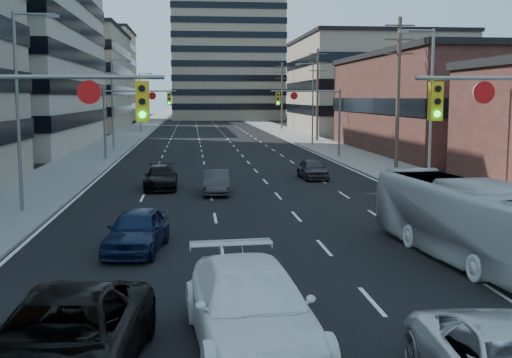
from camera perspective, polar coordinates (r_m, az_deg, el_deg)
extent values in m
cube|color=black|center=(139.79, -4.64, 5.08)|extent=(18.00, 300.00, 0.02)
cube|color=slate|center=(140.03, -9.37, 5.03)|extent=(5.00, 300.00, 0.15)
cube|color=slate|center=(140.49, 0.07, 5.14)|extent=(5.00, 300.00, 0.15)
cube|color=gray|center=(111.73, -16.90, 8.35)|extent=(20.00, 30.00, 16.00)
cube|color=#472119|center=(65.41, 18.52, 6.22)|extent=(20.00, 30.00, 9.00)
cube|color=gray|center=(101.56, 10.22, 8.12)|extent=(22.00, 28.00, 14.00)
cube|color=#ADA089|center=(151.84, -15.51, 8.78)|extent=(24.00, 24.00, 20.00)
cube|color=gray|center=(143.94, 8.29, 7.47)|extent=(22.00, 22.00, 12.00)
cylinder|color=slate|center=(18.11, -18.59, 8.60)|extent=(6.50, 0.12, 0.12)
cube|color=gold|center=(17.71, -10.06, 6.80)|extent=(0.35, 0.28, 1.10)
cylinder|color=black|center=(17.55, -10.12, 7.94)|extent=(0.18, 0.06, 0.18)
cylinder|color=black|center=(17.55, -10.10, 6.80)|extent=(0.18, 0.06, 0.18)
cylinder|color=#0CE526|center=(17.56, -10.07, 5.66)|extent=(0.18, 0.06, 0.18)
cylinder|color=white|center=(17.84, -14.61, 7.49)|extent=(0.64, 0.06, 0.64)
cube|color=gold|center=(18.96, 15.67, 6.67)|extent=(0.35, 0.28, 1.10)
cylinder|color=black|center=(18.82, 15.89, 7.72)|extent=(0.18, 0.06, 0.18)
cylinder|color=black|center=(18.81, 15.85, 6.66)|extent=(0.18, 0.06, 0.18)
cylinder|color=#0CE526|center=(18.82, 15.81, 5.59)|extent=(0.18, 0.06, 0.18)
cylinder|color=white|center=(19.49, 19.59, 7.26)|extent=(0.64, 0.06, 0.64)
cylinder|color=slate|center=(55.18, -13.31, 4.71)|extent=(0.18, 0.18, 6.00)
cylinder|color=slate|center=(54.83, -10.26, 7.71)|extent=(6.00, 0.12, 0.12)
cube|color=gold|center=(54.69, -7.72, 7.08)|extent=(0.35, 0.28, 1.10)
cylinder|color=black|center=(54.53, -7.73, 7.44)|extent=(0.18, 0.06, 0.18)
cylinder|color=black|center=(54.53, -7.73, 7.08)|extent=(0.18, 0.06, 0.18)
cylinder|color=#0CE526|center=(54.54, -7.72, 6.71)|extent=(0.18, 0.06, 0.18)
cylinder|color=white|center=(54.73, -9.20, 7.31)|extent=(0.64, 0.06, 0.64)
cylinder|color=slate|center=(56.19, 7.42, 4.89)|extent=(0.18, 0.18, 6.00)
cylinder|color=slate|center=(55.54, 4.43, 7.79)|extent=(6.00, 0.12, 0.12)
cube|color=gold|center=(55.16, 1.95, 7.14)|extent=(0.35, 0.28, 1.10)
cylinder|color=black|center=(55.00, 1.97, 7.50)|extent=(0.18, 0.06, 0.18)
cylinder|color=black|center=(55.00, 1.97, 7.14)|extent=(0.18, 0.06, 0.18)
cylinder|color=#0CE526|center=(55.01, 1.97, 6.77)|extent=(0.18, 0.06, 0.18)
cylinder|color=white|center=(55.34, 3.40, 7.39)|extent=(0.64, 0.06, 0.64)
cylinder|color=#4C3D2D|center=(48.06, 12.51, 7.37)|extent=(0.28, 0.28, 11.00)
cube|color=#4C3D2D|center=(48.34, 12.68, 13.19)|extent=(2.20, 0.10, 0.10)
cube|color=#4C3D2D|center=(48.24, 12.64, 12.01)|extent=(2.20, 0.10, 0.10)
cube|color=#4C3D2D|center=(48.17, 12.61, 10.82)|extent=(2.20, 0.10, 0.10)
cylinder|color=#4C3D2D|center=(77.14, 5.48, 7.40)|extent=(0.28, 0.28, 11.00)
cube|color=#4C3D2D|center=(77.31, 5.53, 11.03)|extent=(2.20, 0.10, 0.10)
cube|color=#4C3D2D|center=(77.25, 5.52, 10.29)|extent=(2.20, 0.10, 0.10)
cube|color=#4C3D2D|center=(77.20, 5.51, 9.55)|extent=(2.20, 0.10, 0.10)
cylinder|color=#4C3D2D|center=(106.72, 2.32, 7.38)|extent=(0.28, 0.28, 11.00)
cube|color=#4C3D2D|center=(106.85, 2.34, 10.00)|extent=(2.20, 0.10, 0.10)
cube|color=#4C3D2D|center=(106.80, 2.33, 9.47)|extent=(2.20, 0.10, 0.10)
cube|color=#4C3D2D|center=(106.77, 2.33, 8.93)|extent=(2.20, 0.10, 0.10)
cylinder|color=slate|center=(30.66, -20.42, 5.39)|extent=(0.16, 0.16, 9.00)
cylinder|color=slate|center=(30.65, -19.11, 13.69)|extent=(1.80, 0.10, 0.10)
cube|color=slate|center=(30.47, -17.60, 13.64)|extent=(0.50, 0.22, 0.14)
cylinder|color=slate|center=(65.12, -12.65, 6.41)|extent=(0.16, 0.16, 9.00)
cylinder|color=slate|center=(65.12, -11.96, 10.30)|extent=(1.80, 0.10, 0.10)
cube|color=slate|center=(65.04, -11.24, 10.26)|extent=(0.50, 0.22, 0.14)
cylinder|color=slate|center=(99.96, -10.26, 6.70)|extent=(0.16, 0.16, 9.00)
cylinder|color=slate|center=(99.96, -9.80, 9.24)|extent=(1.80, 0.10, 0.10)
cube|color=slate|center=(99.91, -9.34, 9.20)|extent=(0.50, 0.22, 0.14)
cylinder|color=slate|center=(37.14, 15.29, 5.83)|extent=(0.16, 0.16, 9.00)
cylinder|color=slate|center=(36.99, 14.19, 12.69)|extent=(1.80, 0.10, 0.10)
cube|color=slate|center=(36.73, 12.99, 12.64)|extent=(0.50, 0.22, 0.14)
cylinder|color=slate|center=(70.93, 5.07, 6.61)|extent=(0.16, 0.16, 9.00)
cylinder|color=slate|center=(70.85, 4.38, 10.18)|extent=(1.80, 0.10, 0.10)
cube|color=slate|center=(70.71, 3.73, 10.13)|extent=(0.50, 0.22, 0.14)
imported|color=black|center=(12.69, -16.77, -13.52)|extent=(3.22, 6.10, 1.64)
imported|color=white|center=(13.69, -0.45, -11.40)|extent=(2.96, 6.23, 1.75)
imported|color=silver|center=(21.97, 17.98, -3.41)|extent=(3.18, 9.70, 2.65)
imported|color=#0E1A39|center=(22.39, -10.54, -4.50)|extent=(2.33, 4.55, 1.48)
imported|color=#323134|center=(35.16, -3.55, -0.29)|extent=(1.52, 3.99, 1.30)
imported|color=black|center=(37.44, -8.44, 0.14)|extent=(1.91, 4.63, 1.34)
imported|color=#333335|center=(41.72, 5.04, 0.89)|extent=(1.69, 3.90, 1.31)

